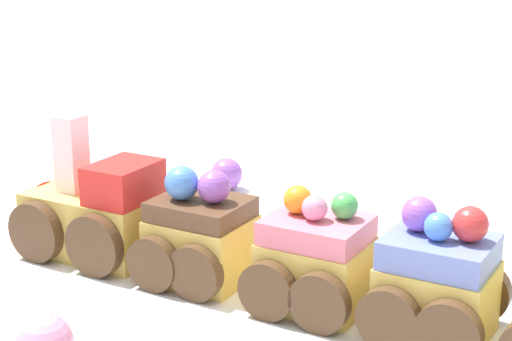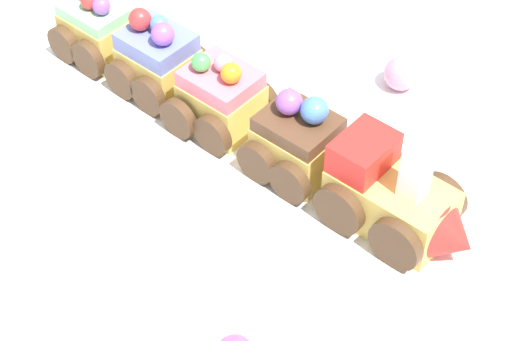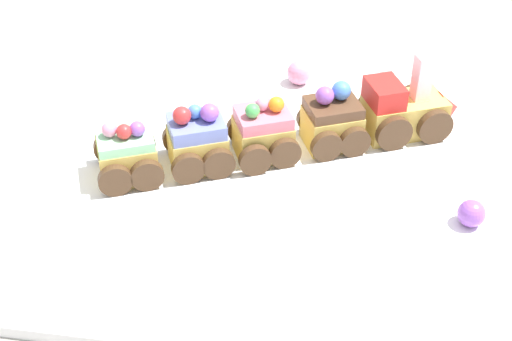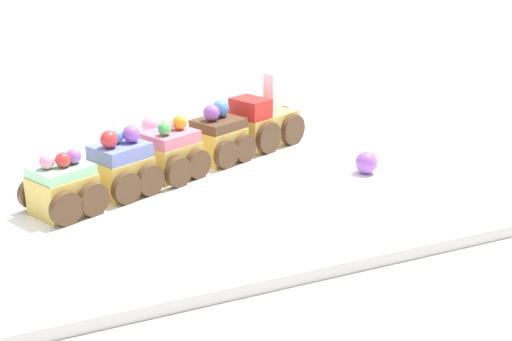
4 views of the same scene
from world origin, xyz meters
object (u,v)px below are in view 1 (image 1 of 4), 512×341
at_px(cake_train_locomotive, 87,214).
at_px(cake_car_chocolate, 201,238).
at_px(gumball_purple, 226,174).
at_px(cake_car_strawberry, 316,263).
at_px(cake_car_blueberry, 437,285).

xyz_separation_m(cake_train_locomotive, cake_car_chocolate, (-0.08, -0.04, 0.00)).
bearing_deg(gumball_purple, cake_train_locomotive, 110.55).
relative_size(cake_car_strawberry, gumball_purple, 3.27).
distance_m(cake_car_chocolate, cake_car_blueberry, 0.15).
distance_m(cake_train_locomotive, cake_car_blueberry, 0.23).
distance_m(cake_train_locomotive, cake_car_strawberry, 0.16).
distance_m(cake_train_locomotive, cake_car_chocolate, 0.09).
relative_size(cake_train_locomotive, gumball_purple, 4.65).
distance_m(cake_train_locomotive, gumball_purple, 0.16).
height_order(cake_car_strawberry, cake_car_blueberry, cake_car_blueberry).
xyz_separation_m(cake_car_chocolate, cake_car_blueberry, (-0.13, -0.06, 0.00)).
xyz_separation_m(cake_train_locomotive, cake_car_strawberry, (-0.15, -0.07, -0.00)).
bearing_deg(cake_car_strawberry, cake_car_blueberry, 179.95).
height_order(cake_train_locomotive, cake_car_strawberry, cake_train_locomotive).
bearing_deg(cake_car_strawberry, gumball_purple, -45.68).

